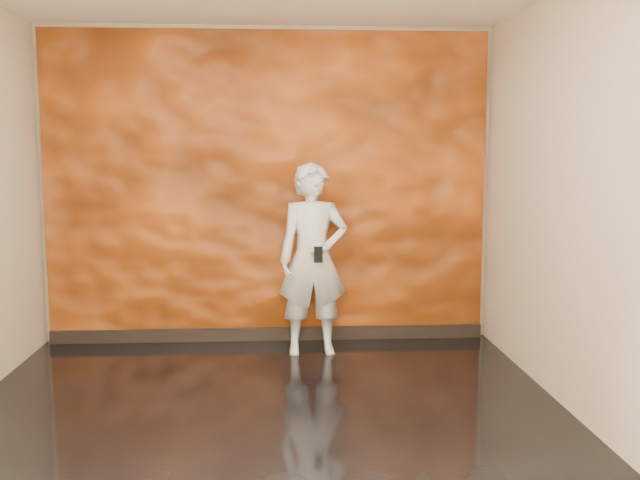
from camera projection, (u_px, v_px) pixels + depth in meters
The scene contains 5 objects.
room at pixel (264, 202), 4.40m from camera, with size 4.02×4.02×2.81m.
feature_wall at pixel (268, 188), 6.34m from camera, with size 3.90×0.06×2.75m, color #C85313.
baseboard at pixel (269, 334), 6.47m from camera, with size 3.90×0.04×0.12m, color black.
man at pixel (313, 259), 5.99m from camera, with size 0.59×0.39×1.61m, color #A5A9B5.
phone at pixel (318, 255), 5.75m from camera, with size 0.07×0.01×0.13m, color black.
Camera 1 is at (0.07, -4.41, 1.72)m, focal length 40.00 mm.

